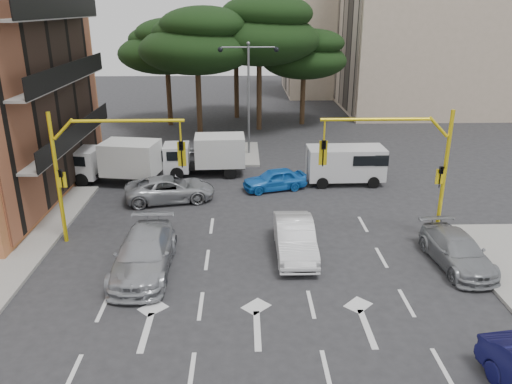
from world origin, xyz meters
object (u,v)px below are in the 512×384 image
at_px(signal_mast_right, 407,158).
at_px(box_truck_a, 116,162).
at_px(signal_mast_left, 96,160).
at_px(van_white, 345,165).
at_px(street_lamp_center, 249,79).
at_px(car_silver_cross_b, 193,158).
at_px(car_white_hatch, 295,238).
at_px(car_silver_wagon, 144,254).
at_px(car_blue_compact, 275,179).
at_px(car_silver_parked, 457,251).
at_px(car_silver_cross_a, 170,189).
at_px(box_truck_b, 205,156).

relative_size(signal_mast_right, box_truck_a, 1.12).
distance_m(signal_mast_left, van_white, 14.98).
height_order(street_lamp_center, car_silver_cross_b, street_lamp_center).
xyz_separation_m(car_white_hatch, car_silver_wagon, (-6.24, -1.35, 0.03)).
distance_m(street_lamp_center, van_white, 9.56).
relative_size(signal_mast_left, car_blue_compact, 1.61).
bearing_deg(box_truck_a, van_white, -81.40).
height_order(car_blue_compact, car_silver_parked, car_silver_parked).
xyz_separation_m(car_silver_wagon, car_silver_cross_a, (-0.02, 7.90, -0.11)).
xyz_separation_m(signal_mast_right, car_silver_cross_a, (-11.28, 5.01, -3.21)).
distance_m(street_lamp_center, car_silver_wagon, 18.09).
bearing_deg(car_silver_cross_a, car_silver_cross_b, -17.82).
distance_m(car_silver_cross_b, box_truck_b, 1.86).
height_order(car_blue_compact, van_white, van_white).
bearing_deg(car_silver_parked, signal_mast_left, 165.63).
bearing_deg(car_silver_wagon, car_silver_cross_b, 86.86).
bearing_deg(van_white, signal_mast_right, 6.77).
relative_size(car_silver_wagon, box_truck_b, 1.05).
relative_size(street_lamp_center, box_truck_b, 1.50).
bearing_deg(street_lamp_center, signal_mast_left, -115.91).
relative_size(street_lamp_center, car_silver_wagon, 1.43).
bearing_deg(car_blue_compact, van_white, 87.64).
height_order(street_lamp_center, box_truck_b, street_lamp_center).
distance_m(signal_mast_left, car_blue_compact, 11.04).
distance_m(car_white_hatch, box_truck_a, 13.75).
distance_m(car_silver_wagon, van_white, 14.72).
bearing_deg(car_silver_cross_b, car_silver_wagon, 167.56).
distance_m(signal_mast_right, street_lamp_center, 15.65).
bearing_deg(car_silver_cross_a, street_lamp_center, -37.40).
height_order(box_truck_a, box_truck_b, box_truck_a).
distance_m(signal_mast_left, car_silver_wagon, 4.85).
relative_size(signal_mast_right, car_white_hatch, 1.30).
bearing_deg(car_silver_parked, signal_mast_right, 116.24).
distance_m(car_silver_cross_b, box_truck_a, 5.31).
xyz_separation_m(signal_mast_right, van_white, (-1.05, 7.70, -2.74)).
bearing_deg(van_white, car_silver_cross_b, -110.20).
xyz_separation_m(signal_mast_right, car_silver_cross_b, (-10.56, 11.01, -3.19)).
bearing_deg(car_silver_cross_b, signal_mast_right, -145.74).
bearing_deg(box_truck_a, car_silver_wagon, -151.68).
relative_size(car_silver_cross_a, box_truck_b, 0.94).
distance_m(street_lamp_center, car_blue_compact, 8.92).
bearing_deg(signal_mast_right, box_truck_b, 135.34).
distance_m(car_blue_compact, car_silver_cross_b, 6.77).
height_order(street_lamp_center, car_silver_cross_a, street_lamp_center).
bearing_deg(car_silver_parked, car_silver_cross_a, 144.80).
relative_size(signal_mast_right, car_silver_cross_a, 1.23).
relative_size(car_silver_wagon, box_truck_a, 1.02).
height_order(car_blue_compact, box_truck_a, box_truck_a).
relative_size(signal_mast_left, car_silver_wagon, 1.10).
distance_m(car_silver_wagon, car_silver_cross_a, 7.91).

